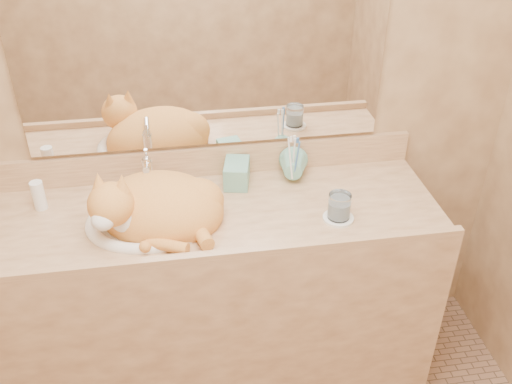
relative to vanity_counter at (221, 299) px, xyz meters
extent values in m
cube|color=olive|center=(0.00, 0.28, 0.82)|extent=(2.40, 0.02, 2.50)
cube|color=white|center=(0.00, 0.26, 0.97)|extent=(1.30, 0.02, 0.80)
imported|color=#6CAD98|center=(0.08, 0.11, 0.53)|extent=(0.11, 0.11, 0.20)
imported|color=#6CAD98|center=(0.30, 0.13, 0.48)|extent=(0.14, 0.14, 0.11)
cylinder|color=white|center=(0.41, -0.11, 0.43)|extent=(0.11, 0.11, 0.01)
cylinder|color=silver|center=(0.41, -0.11, 0.48)|extent=(0.08, 0.08, 0.09)
cylinder|color=white|center=(-0.62, 0.13, 0.48)|extent=(0.05, 0.05, 0.11)
camera|label=1|loc=(-0.12, -1.66, 1.60)|focal=40.00mm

